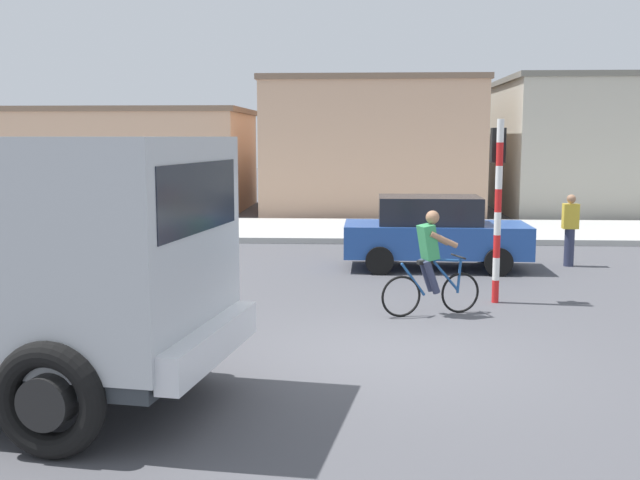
% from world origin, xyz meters
% --- Properties ---
extents(ground_plane, '(120.00, 120.00, 0.00)m').
position_xyz_m(ground_plane, '(0.00, 0.00, 0.00)').
color(ground_plane, '#4C4C51').
extents(sidewalk_far, '(80.00, 5.00, 0.16)m').
position_xyz_m(sidewalk_far, '(0.00, 12.93, 0.08)').
color(sidewalk_far, '#ADADA8').
rests_on(sidewalk_far, ground).
extents(cyclist, '(1.65, 0.70, 1.72)m').
position_xyz_m(cyclist, '(0.74, 2.30, 0.86)').
color(cyclist, black).
rests_on(cyclist, ground).
extents(traffic_light_pole, '(0.24, 0.43, 3.20)m').
position_xyz_m(traffic_light_pole, '(1.97, 3.39, 2.07)').
color(traffic_light_pole, red).
rests_on(traffic_light_pole, ground).
extents(car_red_near, '(4.02, 1.92, 1.60)m').
position_xyz_m(car_red_near, '(1.21, 6.76, 0.82)').
color(car_red_near, '#234C9E').
rests_on(car_red_near, ground).
extents(pedestrian_near_kerb, '(0.34, 0.22, 1.62)m').
position_xyz_m(pedestrian_near_kerb, '(4.29, 7.22, 0.85)').
color(pedestrian_near_kerb, '#2D334C').
rests_on(pedestrian_near_kerb, ground).
extents(building_corner_left, '(12.07, 6.66, 3.99)m').
position_xyz_m(building_corner_left, '(-10.94, 20.12, 2.00)').
color(building_corner_left, tan).
rests_on(building_corner_left, ground).
extents(building_mid_block, '(8.00, 8.11, 5.01)m').
position_xyz_m(building_mid_block, '(-0.03, 19.93, 2.51)').
color(building_mid_block, tan).
rests_on(building_mid_block, ground).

